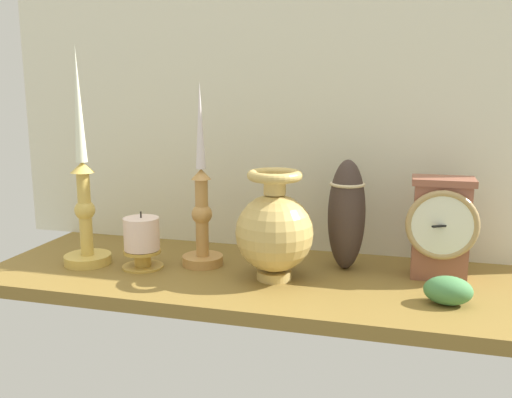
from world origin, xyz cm
name	(u,v)px	position (x,y,z in cm)	size (l,w,h in cm)	color
ground_plane	(255,279)	(0.00, 0.00, -1.20)	(100.00, 36.00, 2.40)	brown
back_wall	(279,94)	(0.00, 18.50, 32.50)	(120.00, 2.00, 65.00)	beige
mantel_clock	(441,227)	(32.53, 6.24, 9.44)	(12.34, 8.73, 18.21)	brown
candlestick_tall_left	(202,212)	(-11.10, 2.27, 10.37)	(7.88, 7.88, 34.97)	#BA8746
candlestick_tall_center	(84,201)	(-32.94, -3.06, 12.56)	(8.99, 8.99, 41.39)	gold
brass_vase_bulbous	(274,230)	(4.19, -2.16, 9.08)	(13.84, 13.84, 19.66)	tan
pillar_candle_front	(142,241)	(-21.51, -2.40, 5.19)	(7.82, 7.82, 10.93)	gold
tall_ceramic_vase	(347,214)	(15.77, 7.19, 10.55)	(6.96, 6.96, 20.81)	#3D2F29
ivy_sprig	(448,291)	(33.39, -6.54, 2.29)	(7.57, 5.30, 4.57)	#448046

